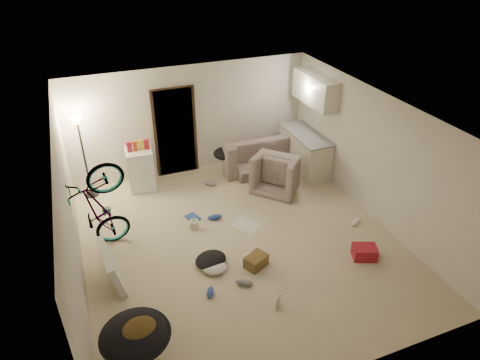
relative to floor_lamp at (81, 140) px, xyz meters
name	(u,v)px	position (x,y,z in m)	size (l,w,h in m)	color
floor	(240,242)	(2.40, -2.65, -1.32)	(5.50, 6.00, 0.02)	beige
ceiling	(240,114)	(2.40, -2.65, 1.20)	(5.50, 6.00, 0.02)	white
wall_back	(191,119)	(2.40, 0.36, -0.06)	(5.50, 0.02, 2.50)	silver
wall_front	(337,311)	(2.40, -5.66, -0.06)	(5.50, 0.02, 2.50)	silver
wall_left	(69,219)	(-0.36, -2.65, -0.06)	(0.02, 6.00, 2.50)	silver
wall_right	(375,156)	(5.16, -2.65, -0.06)	(0.02, 6.00, 2.50)	silver
doorway	(175,132)	(2.00, 0.32, -0.29)	(0.85, 0.10, 2.04)	black
door_trim	(175,133)	(2.00, 0.29, -0.29)	(0.97, 0.04, 2.10)	#312111
floor_lamp	(81,140)	(0.00, 0.00, 0.00)	(0.28, 0.28, 1.81)	black
kitchen_counter	(305,152)	(4.83, -0.65, -0.87)	(0.60, 1.50, 0.88)	beige
counter_top	(306,134)	(4.83, -0.65, -0.41)	(0.64, 1.54, 0.04)	gray
kitchen_uppers	(315,90)	(4.96, -0.65, 0.64)	(0.38, 1.40, 0.65)	beige
sofa	(263,156)	(3.96, -0.20, -1.01)	(2.06, 0.80, 0.60)	#373E37
armchair	(280,173)	(3.96, -1.14, -0.99)	(0.97, 0.85, 0.63)	#373E37
bicycle	(103,227)	(0.10, -1.94, -0.83)	(0.63, 1.81, 0.95)	black
book_asset	(276,310)	(2.30, -4.38, -1.30)	(0.16, 0.22, 0.02)	#A51828
mini_fridge	(141,169)	(1.08, -0.10, -0.84)	(0.55, 0.55, 0.93)	white
snack_box_0	(130,149)	(0.91, -0.10, -0.31)	(0.10, 0.07, 0.30)	#A51828
snack_box_1	(135,148)	(1.03, -0.10, -0.31)	(0.10, 0.07, 0.30)	#BA4517
snack_box_2	(141,147)	(1.15, -0.10, -0.31)	(0.10, 0.07, 0.30)	yellow
snack_box_3	(147,146)	(1.27, -0.10, -0.31)	(0.10, 0.07, 0.30)	#A51828
saucer_chair	(136,340)	(0.22, -4.48, -0.91)	(0.93, 0.93, 0.66)	silver
hoodie	(139,330)	(0.27, -4.51, -0.72)	(0.48, 0.40, 0.22)	#513C1B
sofa_drape	(225,153)	(3.01, -0.20, -0.77)	(0.56, 0.46, 0.28)	black
tv_box	(111,266)	(0.10, -2.84, -1.00)	(0.11, 0.94, 0.62)	silver
drink_case_a	(256,261)	(2.41, -3.37, -1.20)	(0.38, 0.27, 0.22)	brown
drink_case_b	(365,252)	(4.26, -3.87, -1.19)	(0.41, 0.30, 0.23)	#A51828
juicer	(194,224)	(1.73, -1.95, -1.21)	(0.17, 0.17, 0.25)	beige
newspaper	(246,225)	(2.69, -2.23, -1.30)	(0.41, 0.54, 0.01)	beige
book_blue	(193,218)	(1.79, -1.63, -1.29)	(0.21, 0.29, 0.03)	#2A459A
book_white	(253,258)	(2.44, -3.17, -1.29)	(0.22, 0.28, 0.03)	silver
shoe_0	(215,217)	(2.19, -1.83, -1.25)	(0.30, 0.12, 0.11)	#2A459A
shoe_1	(210,183)	(2.50, -0.57, -1.25)	(0.30, 0.12, 0.11)	slate
shoe_2	(210,292)	(1.48, -3.71, -1.26)	(0.25, 0.10, 0.09)	#2A459A
shoe_3	(244,283)	(2.05, -3.71, -1.25)	(0.29, 0.12, 0.11)	slate
shoe_4	(356,222)	(4.70, -2.98, -1.25)	(0.30, 0.12, 0.11)	white
clothes_lump_a	(211,260)	(1.71, -3.03, -1.22)	(0.55, 0.47, 0.18)	black
clothes_lump_c	(214,267)	(1.71, -3.21, -1.24)	(0.43, 0.37, 0.13)	silver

